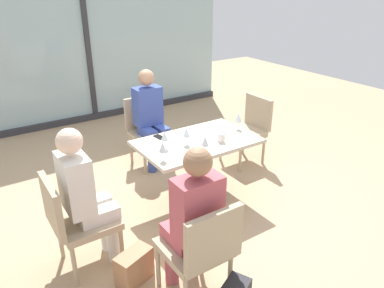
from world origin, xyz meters
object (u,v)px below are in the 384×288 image
at_px(chair_side_end, 74,218).
at_px(wine_glass_2, 165,136).
at_px(wine_glass_0, 238,118).
at_px(cell_phone_on_table, 159,137).
at_px(person_near_window, 150,115).
at_px(wine_glass_3, 186,133).
at_px(dining_table_main, 197,158).
at_px(coffee_cup, 221,138).
at_px(chair_front_left, 201,247).
at_px(chair_far_right, 249,126).
at_px(wine_glass_1, 163,148).
at_px(chair_near_window, 147,127).
at_px(person_side_end, 85,192).
at_px(person_front_left, 193,216).
at_px(wine_glass_4, 205,141).
at_px(handbag_0, 134,267).

bearing_deg(chair_side_end, wine_glass_2, 16.78).
bearing_deg(wine_glass_2, wine_glass_0, 0.03).
bearing_deg(chair_side_end, cell_phone_on_table, 27.71).
bearing_deg(person_near_window, wine_glass_3, -98.20).
xyz_separation_m(dining_table_main, coffee_cup, (0.19, -0.16, 0.25)).
height_order(chair_front_left, coffee_cup, chair_front_left).
height_order(chair_front_left, wine_glass_2, wine_glass_2).
xyz_separation_m(chair_far_right, wine_glass_1, (-1.66, -0.66, 0.37)).
bearing_deg(wine_glass_0, coffee_cup, -154.78).
distance_m(dining_table_main, chair_near_window, 1.15).
relative_size(person_near_window, wine_glass_1, 6.81).
relative_size(chair_near_window, wine_glass_3, 4.70).
height_order(person_near_window, wine_glass_3, person_near_window).
xyz_separation_m(chair_near_window, person_side_end, (-1.30, -1.46, 0.20)).
relative_size(chair_far_right, person_front_left, 0.69).
bearing_deg(coffee_cup, chair_far_right, 33.08).
distance_m(wine_glass_0, cell_phone_on_table, 0.89).
xyz_separation_m(dining_table_main, person_front_left, (-0.76, -1.04, 0.17)).
relative_size(chair_far_right, wine_glass_0, 4.70).
bearing_deg(wine_glass_0, person_front_left, -141.16).
xyz_separation_m(chair_side_end, chair_front_left, (0.65, -0.85, 0.00)).
xyz_separation_m(person_near_window, wine_glass_2, (-0.38, -1.04, 0.16)).
relative_size(person_near_window, wine_glass_2, 6.81).
height_order(chair_front_left, person_side_end, person_side_end).
distance_m(chair_far_right, wine_glass_3, 1.42).
relative_size(dining_table_main, chair_near_window, 1.41).
distance_m(chair_near_window, person_side_end, 1.96).
bearing_deg(wine_glass_3, chair_side_end, -167.84).
distance_m(person_side_end, person_front_left, 0.92).
bearing_deg(chair_near_window, wine_glass_2, -108.37).
height_order(wine_glass_2, wine_glass_3, same).
bearing_deg(dining_table_main, chair_front_left, -123.26).
distance_m(wine_glass_4, handbag_0, 1.27).
distance_m(chair_far_right, person_near_window, 1.29).
bearing_deg(chair_side_end, wine_glass_0, 8.99).
distance_m(chair_front_left, wine_glass_2, 1.27).
relative_size(chair_side_end, wine_glass_0, 4.70).
distance_m(coffee_cup, handbag_0, 1.53).
bearing_deg(wine_glass_4, person_front_left, -130.65).
distance_m(chair_near_window, coffee_cup, 1.36).
bearing_deg(chair_side_end, coffee_cup, 4.94).
xyz_separation_m(person_side_end, coffee_cup, (1.48, 0.14, 0.08)).
bearing_deg(chair_far_right, chair_side_end, -163.46).
relative_size(chair_near_window, chair_far_right, 1.00).
distance_m(chair_side_end, cell_phone_on_table, 1.28).
distance_m(wine_glass_0, coffee_cup, 0.41).
bearing_deg(handbag_0, dining_table_main, 13.45).
height_order(dining_table_main, wine_glass_0, wine_glass_0).
relative_size(chair_far_right, handbag_0, 2.90).
relative_size(chair_front_left, coffee_cup, 9.67).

